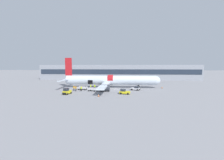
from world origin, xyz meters
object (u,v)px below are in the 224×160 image
ground_crew_driver (91,87)px  ground_crew_supervisor (95,87)px  baggage_cart_queued (93,89)px  ground_crew_helper (76,88)px  baggage_cart_loading (83,88)px  airplane (109,80)px  baggage_tug_lead (136,88)px  ground_crew_loader_a (74,88)px  baggage_tug_mid (67,92)px  ground_crew_loader_b (81,88)px  baggage_tug_rear (124,92)px

ground_crew_driver → ground_crew_supervisor: ground_crew_driver is taller
baggage_cart_queued → ground_crew_helper: 5.35m
ground_crew_supervisor → ground_crew_helper: ground_crew_helper is taller
baggage_cart_loading → ground_crew_helper: ground_crew_helper is taller
airplane → baggage_cart_loading: airplane is taller
baggage_tug_lead → ground_crew_loader_a: 19.76m
baggage_tug_mid → ground_crew_supervisor: 11.48m
baggage_cart_queued → ground_crew_supervisor: size_ratio=2.42×
airplane → ground_crew_loader_b: bearing=-132.3°
ground_crew_supervisor → baggage_cart_queued: bearing=-85.5°
baggage_tug_rear → baggage_cart_queued: size_ratio=0.82×
ground_crew_loader_a → ground_crew_loader_b: (2.51, -0.62, -0.03)m
ground_crew_loader_b → ground_crew_supervisor: (3.31, 4.62, -0.00)m
airplane → baggage_tug_rear: (5.44, -12.47, -1.98)m
baggage_tug_lead → ground_crew_supervisor: 13.82m
ground_crew_helper → baggage_cart_queued: bearing=3.5°
baggage_cart_loading → baggage_cart_queued: baggage_cart_loading is taller
baggage_cart_loading → ground_crew_loader_a: size_ratio=2.50×
baggage_cart_queued → ground_crew_loader_b: ground_crew_loader_b is taller
baggage_cart_loading → ground_crew_driver: 2.93m
baggage_tug_lead → ground_crew_helper: 19.04m
baggage_tug_lead → ground_crew_driver: ground_crew_driver is taller
ground_crew_helper → ground_crew_loader_b: bearing=-1.5°
baggage_tug_mid → baggage_cart_queued: size_ratio=0.75×
baggage_tug_rear → ground_crew_supervisor: bearing=140.0°
baggage_tug_rear → baggage_cart_loading: (-13.55, 6.54, -0.07)m
baggage_cart_queued → ground_crew_driver: (-1.64, 4.27, 0.33)m
baggage_tug_rear → ground_crew_driver: size_ratio=1.97×
baggage_cart_queued → baggage_tug_lead: bearing=12.4°
ground_crew_loader_a → ground_crew_supervisor: bearing=34.5°
ground_crew_driver → ground_crew_helper: (-3.69, -4.60, -0.00)m
ground_crew_loader_b → ground_crew_helper: ground_crew_loader_b is taller
ground_crew_supervisor → baggage_tug_lead: bearing=-5.3°
baggage_tug_mid → baggage_tug_rear: baggage_tug_mid is taller
ground_crew_loader_b → ground_crew_helper: 1.69m
airplane → baggage_cart_queued: (-4.26, -8.31, -2.08)m
ground_crew_supervisor → baggage_cart_loading: bearing=-152.0°
airplane → ground_crew_loader_a: (-10.40, -8.06, -1.73)m
baggage_tug_mid → baggage_cart_loading: 8.35m
baggage_tug_mid → baggage_tug_rear: 15.93m
ground_crew_loader_b → ground_crew_driver: ground_crew_driver is taller
ground_crew_loader_a → baggage_tug_lead: bearing=7.9°
ground_crew_supervisor → ground_crew_loader_a: bearing=-145.5°
baggage_tug_rear → ground_crew_driver: ground_crew_driver is taller
ground_crew_supervisor → ground_crew_helper: size_ratio=1.00×
baggage_cart_queued → ground_crew_supervisor: bearing=94.5°
ground_crew_driver → baggage_tug_lead: bearing=-5.0°
baggage_tug_lead → baggage_cart_loading: (-17.28, -0.58, -0.04)m
ground_crew_helper → airplane: bearing=42.0°
baggage_cart_queued → ground_crew_helper: bearing=-176.5°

